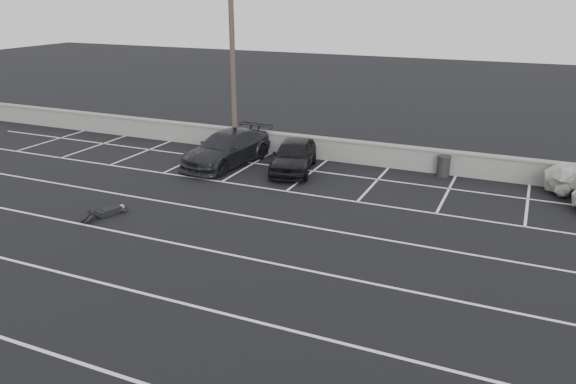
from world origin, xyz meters
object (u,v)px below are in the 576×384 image
at_px(car_right, 226,148).
at_px(trash_bin, 444,166).
at_px(person, 111,208).
at_px(car_left, 294,155).
at_px(utility_pole, 233,55).

xyz_separation_m(car_right, trash_bin, (9.55, 2.24, -0.29)).
distance_m(car_right, person, 7.22).
height_order(car_left, car_right, car_right).
bearing_deg(car_left, utility_pole, 144.71).
distance_m(car_left, person, 8.50).
height_order(trash_bin, person, trash_bin).
relative_size(car_right, utility_pole, 0.55).
xyz_separation_m(car_right, utility_pole, (-0.55, 1.84, 4.03)).
bearing_deg(utility_pole, car_left, -21.65).
distance_m(car_left, trash_bin, 6.58).
height_order(car_right, trash_bin, car_right).
height_order(car_right, utility_pole, utility_pole).
distance_m(car_left, car_right, 3.28).
relative_size(car_right, person, 2.20).
distance_m(utility_pole, person, 10.09).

